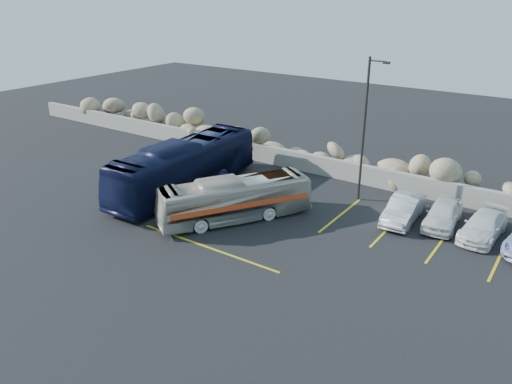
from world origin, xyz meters
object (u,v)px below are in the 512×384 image
Objects in this scene: vintage_bus at (235,199)px; car_a at (443,214)px; tour_coach at (185,166)px; car_c at (484,226)px; lamppost at (365,127)px; car_b at (404,209)px.

vintage_bus is 2.13× the size of car_a.
car_c is (16.01, 3.64, -0.94)m from tour_coach.
lamppost reaches higher than car_b.
tour_coach is at bearing -168.81° from car_a.
vintage_bus is 5.13m from tour_coach.
tour_coach is 2.75× the size of car_c.
vintage_bus is 2.04× the size of car_c.
tour_coach reaches higher than car_a.
lamppost is 2.03× the size of car_b.
car_c is at bearing 11.48° from tour_coach.
tour_coach is at bearing -165.42° from vintage_bus.
vintage_bus is at bearing -149.53° from car_b.
car_c is at bearing 57.54° from vintage_bus.
car_c is (6.82, -0.88, -3.72)m from lamppost.
car_a reaches higher than car_b.
lamppost is 4.90m from car_b.
car_a is (4.85, -0.75, -3.65)m from lamppost.
car_b reaches higher than car_c.
tour_coach is 2.86× the size of car_a.
car_c is (11.14, 5.21, -0.55)m from vintage_bus.
car_b is (12.19, 3.22, -0.87)m from tour_coach.
vintage_bus is 8.76m from car_b.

